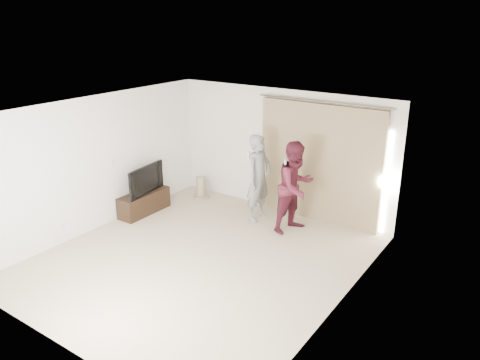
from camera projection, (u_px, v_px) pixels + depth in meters
name	position (u px, v px, depth m)	size (l,w,h in m)	color
floor	(200.00, 259.00, 8.11)	(5.50, 5.50, 0.00)	#C3B292
wall_back	(281.00, 151.00, 9.81)	(5.00, 0.04, 2.60)	white
wall_left	(97.00, 163.00, 9.00)	(0.04, 5.50, 2.60)	white
ceiling	(196.00, 111.00, 7.23)	(5.00, 5.50, 0.01)	white
curtain	(319.00, 164.00, 9.30)	(2.80, 0.11, 2.46)	tan
tv_console	(144.00, 203.00, 9.94)	(0.41, 1.18, 0.46)	black
tv	(142.00, 179.00, 9.76)	(1.05, 0.14, 0.60)	black
scratching_post	(201.00, 189.00, 10.77)	(0.38, 0.38, 0.50)	tan
person_man	(259.00, 178.00, 9.40)	(0.48, 0.68, 1.79)	gray
person_woman	(296.00, 187.00, 8.93)	(0.89, 1.03, 1.79)	#501928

